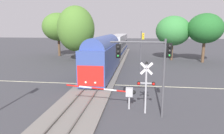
{
  "coord_description": "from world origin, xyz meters",
  "views": [
    {
      "loc": [
        4.81,
        -22.61,
        6.53
      ],
      "look_at": [
        1.78,
        0.64,
        2.0
      ],
      "focal_mm": 32.38,
      "sensor_mm": 36.0,
      "label": 1
    }
  ],
  "objects_px": {
    "maple_right_background": "(205,29)",
    "traffic_signal_near_right": "(149,59)",
    "traffic_signal_far_side": "(142,44)",
    "crossing_gate_near": "(121,92)",
    "pine_left_background": "(58,27)",
    "oak_far_right": "(173,31)",
    "commuter_train": "(113,48)",
    "oak_behind_train": "(76,29)",
    "crossing_signal_mast": "(146,82)"
  },
  "relations": [
    {
      "from": "crossing_gate_near",
      "to": "oak_far_right",
      "type": "xyz_separation_m",
      "value": [
        8.16,
        27.08,
        4.53
      ]
    },
    {
      "from": "traffic_signal_near_right",
      "to": "traffic_signal_far_side",
      "type": "bearing_deg",
      "value": 90.81
    },
    {
      "from": "pine_left_background",
      "to": "oak_behind_train",
      "type": "distance_m",
      "value": 9.11
    },
    {
      "from": "traffic_signal_far_side",
      "to": "pine_left_background",
      "type": "height_order",
      "value": "pine_left_background"
    },
    {
      "from": "commuter_train",
      "to": "maple_right_background",
      "type": "bearing_deg",
      "value": 6.43
    },
    {
      "from": "maple_right_background",
      "to": "traffic_signal_near_right",
      "type": "bearing_deg",
      "value": -113.95
    },
    {
      "from": "traffic_signal_near_right",
      "to": "oak_behind_train",
      "type": "height_order",
      "value": "oak_behind_train"
    },
    {
      "from": "crossing_signal_mast",
      "to": "oak_behind_train",
      "type": "height_order",
      "value": "oak_behind_train"
    },
    {
      "from": "crossing_signal_mast",
      "to": "oak_far_right",
      "type": "xyz_separation_m",
      "value": [
        6.24,
        27.78,
        3.45
      ]
    },
    {
      "from": "crossing_gate_near",
      "to": "oak_behind_train",
      "type": "relative_size",
      "value": 0.53
    },
    {
      "from": "pine_left_background",
      "to": "crossing_gate_near",
      "type": "bearing_deg",
      "value": -60.11
    },
    {
      "from": "traffic_signal_far_side",
      "to": "commuter_train",
      "type": "bearing_deg",
      "value": 128.64
    },
    {
      "from": "traffic_signal_near_right",
      "to": "oak_far_right",
      "type": "bearing_deg",
      "value": 77.86
    },
    {
      "from": "traffic_signal_far_side",
      "to": "oak_behind_train",
      "type": "height_order",
      "value": "oak_behind_train"
    },
    {
      "from": "maple_right_background",
      "to": "oak_far_right",
      "type": "distance_m",
      "value": 5.96
    },
    {
      "from": "crossing_signal_mast",
      "to": "traffic_signal_near_right",
      "type": "bearing_deg",
      "value": -75.63
    },
    {
      "from": "oak_behind_train",
      "to": "maple_right_background",
      "type": "bearing_deg",
      "value": 2.44
    },
    {
      "from": "crossing_signal_mast",
      "to": "traffic_signal_far_side",
      "type": "height_order",
      "value": "traffic_signal_far_side"
    },
    {
      "from": "crossing_signal_mast",
      "to": "oak_behind_train",
      "type": "distance_m",
      "value": 27.97
    },
    {
      "from": "crossing_signal_mast",
      "to": "oak_far_right",
      "type": "distance_m",
      "value": 28.68
    },
    {
      "from": "crossing_signal_mast",
      "to": "crossing_gate_near",
      "type": "bearing_deg",
      "value": 160.17
    },
    {
      "from": "traffic_signal_far_side",
      "to": "traffic_signal_near_right",
      "type": "xyz_separation_m",
      "value": [
        0.25,
        -17.46,
        0.31
      ]
    },
    {
      "from": "pine_left_background",
      "to": "oak_behind_train",
      "type": "relative_size",
      "value": 0.92
    },
    {
      "from": "traffic_signal_near_right",
      "to": "crossing_signal_mast",
      "type": "bearing_deg",
      "value": 104.37
    },
    {
      "from": "pine_left_background",
      "to": "maple_right_background",
      "type": "height_order",
      "value": "pine_left_background"
    },
    {
      "from": "pine_left_background",
      "to": "maple_right_background",
      "type": "xyz_separation_m",
      "value": [
        31.07,
        -5.48,
        -0.34
      ]
    },
    {
      "from": "commuter_train",
      "to": "crossing_signal_mast",
      "type": "height_order",
      "value": "commuter_train"
    },
    {
      "from": "crossing_signal_mast",
      "to": "traffic_signal_far_side",
      "type": "distance_m",
      "value": 16.96
    },
    {
      "from": "commuter_train",
      "to": "oak_behind_train",
      "type": "xyz_separation_m",
      "value": [
        -7.55,
        0.88,
        3.59
      ]
    },
    {
      "from": "pine_left_background",
      "to": "oak_far_right",
      "type": "distance_m",
      "value": 25.8
    },
    {
      "from": "traffic_signal_far_side",
      "to": "pine_left_background",
      "type": "bearing_deg",
      "value": 143.74
    },
    {
      "from": "crossing_gate_near",
      "to": "traffic_signal_near_right",
      "type": "xyz_separation_m",
      "value": [
        2.06,
        -1.26,
        2.93
      ]
    },
    {
      "from": "crossing_gate_near",
      "to": "oak_behind_train",
      "type": "bearing_deg",
      "value": 115.0
    },
    {
      "from": "pine_left_background",
      "to": "maple_right_background",
      "type": "relative_size",
      "value": 1.08
    },
    {
      "from": "commuter_train",
      "to": "pine_left_background",
      "type": "distance_m",
      "value": 16.24
    },
    {
      "from": "commuter_train",
      "to": "maple_right_background",
      "type": "relative_size",
      "value": 4.39
    },
    {
      "from": "crossing_gate_near",
      "to": "oak_behind_train",
      "type": "xyz_separation_m",
      "value": [
        -11.09,
        23.78,
        4.93
      ]
    },
    {
      "from": "traffic_signal_far_side",
      "to": "oak_far_right",
      "type": "distance_m",
      "value": 12.74
    },
    {
      "from": "oak_behind_train",
      "to": "traffic_signal_near_right",
      "type": "bearing_deg",
      "value": -62.29
    },
    {
      "from": "crossing_signal_mast",
      "to": "commuter_train",
      "type": "bearing_deg",
      "value": 103.02
    },
    {
      "from": "oak_behind_train",
      "to": "oak_far_right",
      "type": "relative_size",
      "value": 1.21
    },
    {
      "from": "traffic_signal_near_right",
      "to": "maple_right_background",
      "type": "bearing_deg",
      "value": 66.05
    },
    {
      "from": "traffic_signal_near_right",
      "to": "maple_right_background",
      "type": "distance_m",
      "value": 28.63
    },
    {
      "from": "traffic_signal_far_side",
      "to": "maple_right_background",
      "type": "height_order",
      "value": "maple_right_background"
    },
    {
      "from": "pine_left_background",
      "to": "oak_far_right",
      "type": "height_order",
      "value": "pine_left_background"
    },
    {
      "from": "pine_left_background",
      "to": "commuter_train",
      "type": "bearing_deg",
      "value": -28.11
    },
    {
      "from": "traffic_signal_far_side",
      "to": "crossing_gate_near",
      "type": "bearing_deg",
      "value": -96.4
    },
    {
      "from": "traffic_signal_near_right",
      "to": "pine_left_background",
      "type": "height_order",
      "value": "pine_left_background"
    },
    {
      "from": "traffic_signal_near_right",
      "to": "oak_behind_train",
      "type": "xyz_separation_m",
      "value": [
        -13.15,
        25.04,
        2.0
      ]
    },
    {
      "from": "traffic_signal_far_side",
      "to": "oak_far_right",
      "type": "relative_size",
      "value": 0.68
    }
  ]
}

